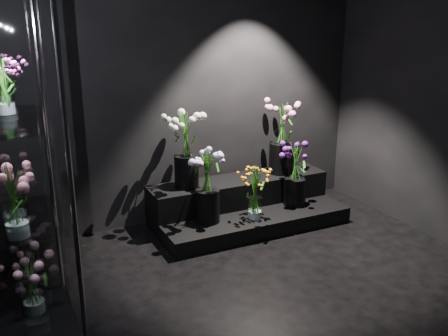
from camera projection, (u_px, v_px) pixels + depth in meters
floor at (284, 313)px, 3.62m from camera, size 4.00×4.00×0.00m
wall_back at (179, 85)px, 4.91m from camera, size 4.00×0.00×4.00m
display_riser at (244, 205)px, 5.17m from camera, size 1.93×0.86×0.43m
display_case at (11, 187)px, 2.96m from camera, size 0.60×1.00×2.19m
bouquet_orange_bells at (255, 193)px, 4.79m from camera, size 0.30×0.30×0.52m
bouquet_lilac at (207, 181)px, 4.68m from camera, size 0.44×0.44×0.69m
bouquet_purple at (296, 170)px, 5.10m from camera, size 0.35×0.35×0.67m
bouquet_cream_roses at (186, 144)px, 4.83m from camera, size 0.41×0.41×0.76m
bouquet_pink_roses at (282, 135)px, 5.27m from camera, size 0.48×0.48×0.75m
bouquet_case_pink at (14, 199)px, 2.80m from camera, size 0.39×0.39×0.44m
bouquet_case_magenta at (2, 83)px, 2.95m from camera, size 0.25×0.25×0.36m
bouquet_case_base_pink at (31, 282)px, 3.39m from camera, size 0.37×0.37×0.44m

